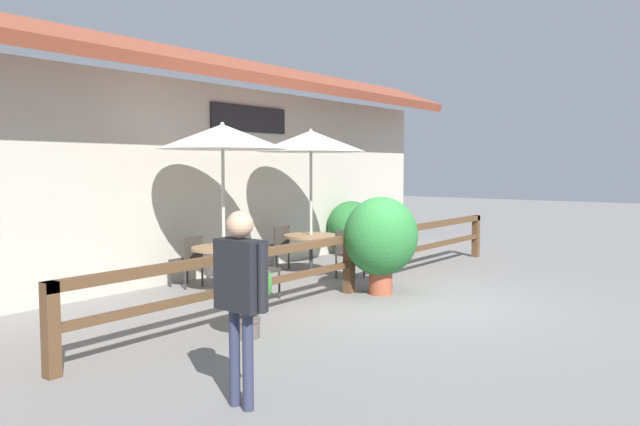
{
  "coord_description": "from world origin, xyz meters",
  "views": [
    {
      "loc": [
        -8.3,
        -4.63,
        2.06
      ],
      "look_at": [
        -0.06,
        1.59,
        1.29
      ],
      "focal_mm": 35.0,
      "sensor_mm": 36.0,
      "label": 1
    }
  ],
  "objects_px": {
    "patio_umbrella_near": "(223,137)",
    "chair_near_streetside": "(259,266)",
    "dining_table_near": "(224,256)",
    "pedestrian": "(240,282)",
    "potted_plant_entrance_palm": "(351,225)",
    "potted_plant_broad_leaf": "(247,288)",
    "potted_plant_corner_fern": "(381,238)",
    "dining_table_middle": "(311,242)",
    "patio_umbrella_middle": "(311,141)",
    "chair_near_wallside": "(189,258)",
    "chair_middle_streetside": "(347,251)",
    "chair_middle_wallside": "(277,245)"
  },
  "relations": [
    {
      "from": "chair_near_streetside",
      "to": "potted_plant_corner_fern",
      "type": "relative_size",
      "value": 0.56
    },
    {
      "from": "dining_table_middle",
      "to": "potted_plant_corner_fern",
      "type": "xyz_separation_m",
      "value": [
        -0.87,
        -2.1,
        0.32
      ]
    },
    {
      "from": "patio_umbrella_near",
      "to": "pedestrian",
      "type": "distance_m",
      "value": 5.22
    },
    {
      "from": "dining_table_middle",
      "to": "chair_middle_wallside",
      "type": "relative_size",
      "value": 1.2
    },
    {
      "from": "dining_table_middle",
      "to": "pedestrian",
      "type": "height_order",
      "value": "pedestrian"
    },
    {
      "from": "dining_table_near",
      "to": "pedestrian",
      "type": "height_order",
      "value": "pedestrian"
    },
    {
      "from": "dining_table_near",
      "to": "pedestrian",
      "type": "distance_m",
      "value": 5.04
    },
    {
      "from": "potted_plant_entrance_palm",
      "to": "chair_near_streetside",
      "type": "bearing_deg",
      "value": -161.99
    },
    {
      "from": "chair_near_wallside",
      "to": "potted_plant_broad_leaf",
      "type": "relative_size",
      "value": 0.9
    },
    {
      "from": "potted_plant_entrance_palm",
      "to": "potted_plant_corner_fern",
      "type": "bearing_deg",
      "value": -139.88
    },
    {
      "from": "patio_umbrella_middle",
      "to": "patio_umbrella_near",
      "type": "bearing_deg",
      "value": 179.11
    },
    {
      "from": "patio_umbrella_near",
      "to": "chair_middle_streetside",
      "type": "distance_m",
      "value": 3.21
    },
    {
      "from": "chair_near_wallside",
      "to": "chair_near_streetside",
      "type": "bearing_deg",
      "value": 92.51
    },
    {
      "from": "chair_middle_streetside",
      "to": "potted_plant_broad_leaf",
      "type": "bearing_deg",
      "value": -167.37
    },
    {
      "from": "potted_plant_broad_leaf",
      "to": "pedestrian",
      "type": "distance_m",
      "value": 2.26
    },
    {
      "from": "potted_plant_entrance_palm",
      "to": "pedestrian",
      "type": "distance_m",
      "value": 9.47
    },
    {
      "from": "potted_plant_entrance_palm",
      "to": "pedestrian",
      "type": "xyz_separation_m",
      "value": [
        -8.31,
        -4.52,
        0.4
      ]
    },
    {
      "from": "dining_table_middle",
      "to": "potted_plant_corner_fern",
      "type": "relative_size",
      "value": 0.67
    },
    {
      "from": "patio_umbrella_near",
      "to": "chair_near_streetside",
      "type": "distance_m",
      "value": 2.18
    },
    {
      "from": "chair_middle_streetside",
      "to": "pedestrian",
      "type": "bearing_deg",
      "value": -159.19
    },
    {
      "from": "dining_table_near",
      "to": "potted_plant_broad_leaf",
      "type": "distance_m",
      "value": 2.82
    },
    {
      "from": "potted_plant_broad_leaf",
      "to": "potted_plant_entrance_palm",
      "type": "xyz_separation_m",
      "value": [
        6.69,
        3.02,
        0.09
      ]
    },
    {
      "from": "patio_umbrella_middle",
      "to": "potted_plant_entrance_palm",
      "type": "bearing_deg",
      "value": 17.95
    },
    {
      "from": "dining_table_middle",
      "to": "patio_umbrella_middle",
      "type": "bearing_deg",
      "value": 75.96
    },
    {
      "from": "chair_near_streetside",
      "to": "potted_plant_broad_leaf",
      "type": "bearing_deg",
      "value": -132.12
    },
    {
      "from": "chair_near_streetside",
      "to": "chair_near_wallside",
      "type": "relative_size",
      "value": 1.0
    },
    {
      "from": "chair_near_wallside",
      "to": "chair_middle_wallside",
      "type": "height_order",
      "value": "same"
    },
    {
      "from": "chair_near_streetside",
      "to": "chair_middle_streetside",
      "type": "distance_m",
      "value": 2.31
    },
    {
      "from": "chair_near_streetside",
      "to": "dining_table_middle",
      "type": "relative_size",
      "value": 0.83
    },
    {
      "from": "chair_near_wallside",
      "to": "dining_table_near",
      "type": "bearing_deg",
      "value": 94.9
    },
    {
      "from": "chair_near_wallside",
      "to": "potted_plant_corner_fern",
      "type": "xyz_separation_m",
      "value": [
        1.49,
        -2.92,
        0.42
      ]
    },
    {
      "from": "patio_umbrella_near",
      "to": "dining_table_middle",
      "type": "distance_m",
      "value": 2.99
    },
    {
      "from": "potted_plant_broad_leaf",
      "to": "potted_plant_corner_fern",
      "type": "xyz_separation_m",
      "value": [
        3.17,
        0.06,
        0.32
      ]
    },
    {
      "from": "potted_plant_broad_leaf",
      "to": "potted_plant_entrance_palm",
      "type": "bearing_deg",
      "value": 24.32
    },
    {
      "from": "dining_table_near",
      "to": "potted_plant_entrance_palm",
      "type": "bearing_deg",
      "value": 9.45
    },
    {
      "from": "potted_plant_broad_leaf",
      "to": "patio_umbrella_middle",
      "type": "bearing_deg",
      "value": 28.17
    },
    {
      "from": "patio_umbrella_near",
      "to": "potted_plant_entrance_palm",
      "type": "xyz_separation_m",
      "value": [
        4.92,
        0.82,
        -1.85
      ]
    },
    {
      "from": "chair_near_streetside",
      "to": "potted_plant_entrance_palm",
      "type": "distance_m",
      "value": 5.17
    },
    {
      "from": "potted_plant_entrance_palm",
      "to": "pedestrian",
      "type": "bearing_deg",
      "value": -151.49
    },
    {
      "from": "chair_near_streetside",
      "to": "patio_umbrella_middle",
      "type": "distance_m",
      "value": 3.14
    },
    {
      "from": "patio_umbrella_middle",
      "to": "pedestrian",
      "type": "distance_m",
      "value": 6.91
    },
    {
      "from": "patio_umbrella_near",
      "to": "potted_plant_entrance_palm",
      "type": "relative_size",
      "value": 2.22
    },
    {
      "from": "patio_umbrella_near",
      "to": "potted_plant_corner_fern",
      "type": "relative_size",
      "value": 1.76
    },
    {
      "from": "dining_table_middle",
      "to": "chair_middle_streetside",
      "type": "height_order",
      "value": "chair_middle_streetside"
    },
    {
      "from": "pedestrian",
      "to": "chair_middle_wallside",
      "type": "bearing_deg",
      "value": 132.34
    },
    {
      "from": "chair_near_wallside",
      "to": "chair_middle_streetside",
      "type": "height_order",
      "value": "same"
    },
    {
      "from": "patio_umbrella_middle",
      "to": "chair_middle_streetside",
      "type": "relative_size",
      "value": 3.17
    },
    {
      "from": "chair_near_streetside",
      "to": "chair_near_wallside",
      "type": "bearing_deg",
      "value": 102.39
    },
    {
      "from": "patio_umbrella_middle",
      "to": "potted_plant_entrance_palm",
      "type": "distance_m",
      "value": 3.33
    },
    {
      "from": "patio_umbrella_middle",
      "to": "potted_plant_entrance_palm",
      "type": "xyz_separation_m",
      "value": [
        2.64,
        0.86,
        -1.85
      ]
    }
  ]
}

